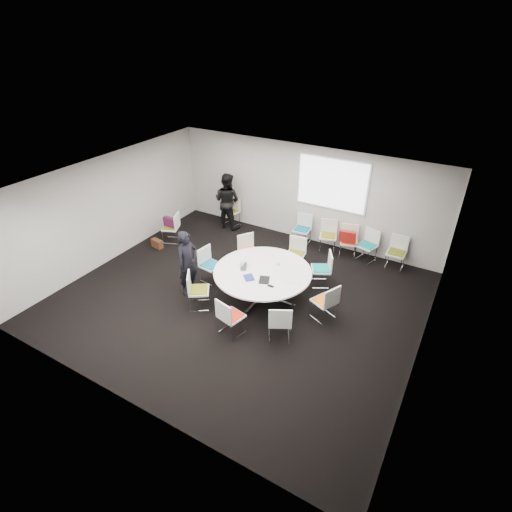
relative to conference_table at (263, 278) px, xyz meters
The scene contains 31 objects.
room_shell 0.97m from the conference_table, 140.00° to the right, with size 8.08×7.08×2.88m.
conference_table is the anchor object (origin of this frame).
projection_screen 3.45m from the conference_table, 83.49° to the left, with size 1.90×0.03×1.35m, color white.
chair_ring_a 1.56m from the conference_table, ahead, with size 0.60×0.61×0.88m.
chair_ring_b 1.56m from the conference_table, 49.99° to the left, with size 0.61×0.62×0.88m.
chair_ring_c 1.51m from the conference_table, 84.36° to the left, with size 0.51×0.50×0.88m.
chair_ring_d 1.43m from the conference_table, 133.88° to the left, with size 0.63×0.63×0.88m.
chair_ring_e 1.49m from the conference_table, behind, with size 0.50×0.51×0.88m.
chair_ring_f 1.51m from the conference_table, 136.22° to the right, with size 0.63×0.63×0.88m.
chair_ring_g 1.45m from the conference_table, 87.89° to the right, with size 0.55×0.54×0.88m.
chair_ring_h 1.48m from the conference_table, 46.98° to the right, with size 0.62×0.61×0.88m.
chair_back_a 2.90m from the conference_table, 95.77° to the left, with size 0.49×0.48×0.88m.
chair_back_b 2.93m from the conference_table, 80.02° to the left, with size 0.58×0.57×0.88m.
chair_back_c 3.08m from the conference_table, 68.72° to the left, with size 0.57×0.57×0.88m.
chair_back_d 3.31m from the conference_table, 60.65° to the left, with size 0.57×0.56×0.88m.
chair_back_e 3.75m from the conference_table, 50.32° to the left, with size 0.46×0.45×0.88m.
chair_spare_left 3.82m from the conference_table, 163.43° to the left, with size 0.59×0.60×0.88m.
chair_person_back 3.99m from the conference_table, 133.74° to the left, with size 0.53×0.52×0.88m.
person_main 1.77m from the conference_table, 157.50° to the right, with size 0.59×0.39×1.61m, color black.
person_back 3.88m from the conference_table, 135.47° to the left, with size 0.85×0.66×1.75m, color black.
laptop 0.47m from the conference_table, behind, with size 0.35×0.22×0.03m, color #333338.
laptop_lid 0.62m from the conference_table, behind, with size 0.30×0.02×0.22m, color silver.
notebook_black 0.43m from the conference_table, 55.42° to the right, with size 0.22×0.30×0.02m, color black.
tablet_folio 0.47m from the conference_table, 107.48° to the right, with size 0.26×0.20×0.03m, color navy.
papers_right 0.60m from the conference_table, 31.32° to the left, with size 0.30×0.21×0.00m, color silver.
papers_front 0.81m from the conference_table, ahead, with size 0.30×0.21×0.00m, color silver.
cup 0.50m from the conference_table, 64.80° to the left, with size 0.08×0.08×0.09m, color white.
phone 0.65m from the conference_table, 44.65° to the right, with size 0.14×0.07×0.01m, color black.
maroon_bag 3.83m from the conference_table, 163.58° to the left, with size 0.40×0.14×0.28m, color #4E1434.
brown_bag 3.86m from the conference_table, behind, with size 0.36×0.16×0.24m, color #442415.
red_jacket 2.87m from the conference_table, 67.00° to the left, with size 0.44×0.10×0.35m, color #A61814.
Camera 1 is at (4.12, -6.41, 5.70)m, focal length 28.00 mm.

